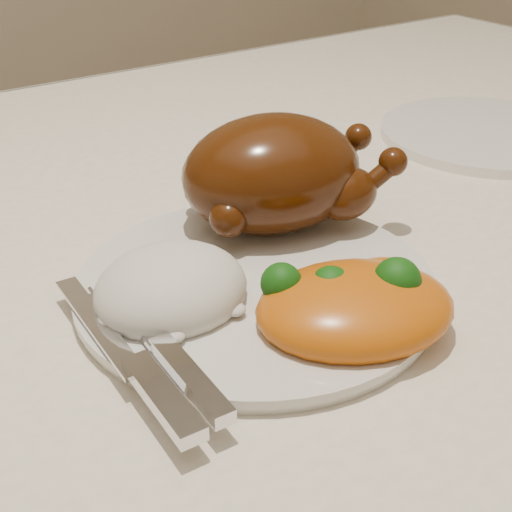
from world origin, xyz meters
TOP-DOWN VIEW (x-y plane):
  - dining_table at (0.00, 0.00)m, footprint 1.60×0.90m
  - tablecloth at (0.00, 0.00)m, footprint 1.73×1.03m
  - dinner_plate at (-0.00, -0.07)m, footprint 0.33×0.33m
  - side_plate at (0.38, 0.04)m, footprint 0.26×0.26m
  - roast_chicken at (0.06, -0.01)m, footprint 0.19×0.14m
  - rice_mound at (-0.07, -0.06)m, footprint 0.11×0.10m
  - mac_and_cheese at (0.02, -0.15)m, footprint 0.16×0.14m
  - cutlery at (-0.11, -0.12)m, footprint 0.04×0.19m

SIDE VIEW (x-z plane):
  - dining_table at x=0.00m, z-range 0.29..1.05m
  - tablecloth at x=0.00m, z-range 0.65..0.83m
  - side_plate at x=0.38m, z-range 0.77..0.78m
  - dinner_plate at x=0.00m, z-range 0.77..0.78m
  - cutlery at x=-0.11m, z-range 0.78..0.79m
  - rice_mound at x=-0.07m, z-range 0.76..0.82m
  - mac_and_cheese at x=0.02m, z-range 0.76..0.82m
  - roast_chicken at x=0.06m, z-range 0.78..0.87m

